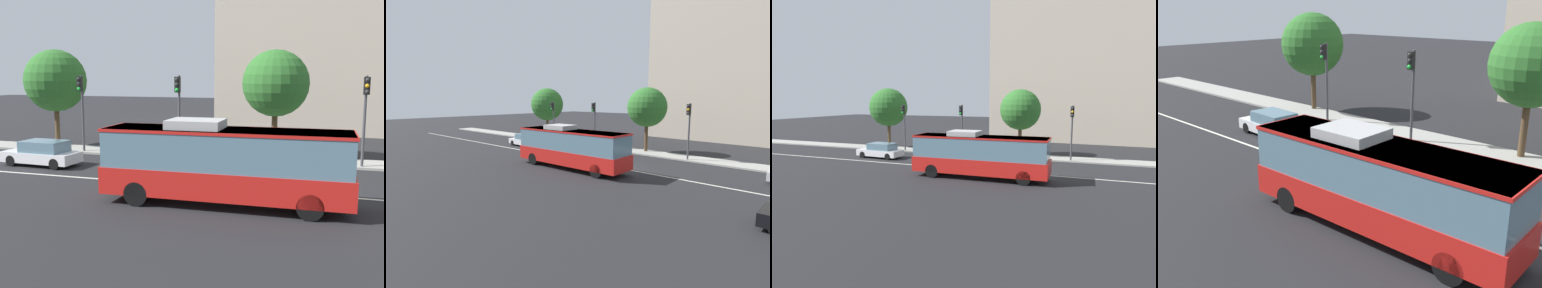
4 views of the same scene
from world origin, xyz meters
The scene contains 11 objects.
ground_plane centered at (0.00, 0.00, 0.00)m, with size 160.00×160.00×0.00m, color black.
sidewalk_kerb centered at (0.00, 7.53, 0.07)m, with size 80.00×2.60×0.14m, color #9E9B93.
lane_centre_line centered at (0.00, 0.00, 0.01)m, with size 76.00×0.16×0.01m, color silver.
transit_bus centered at (-2.90, -2.60, 1.81)m, with size 10.05×2.70×3.46m.
sedan_white centered at (-14.85, 2.14, 0.72)m, with size 4.58×2.02×1.46m.
traffic_light_near_corner centered at (-14.78, 6.51, 3.56)m, with size 0.33×0.62×5.20m.
traffic_light_mid_block centered at (-7.94, 6.43, 3.56)m, with size 0.32×0.62×5.20m.
traffic_light_far_corner centered at (2.90, 6.48, 3.56)m, with size 0.33×0.62×5.20m.
street_tree_kerbside_centre centered at (-17.97, 8.38, 4.81)m, with size 4.45×4.45×7.05m.
street_tree_kerbside_right centered at (-2.21, 8.08, 4.71)m, with size 4.09×4.09×6.77m.
office_block_background centered at (3.50, 27.56, 11.90)m, with size 25.64×16.06×23.80m.
Camera 3 is at (4.93, -26.03, 5.80)m, focal length 31.91 mm.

